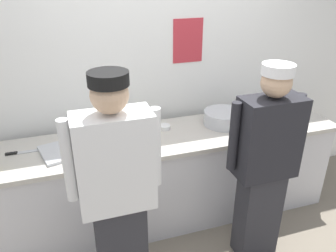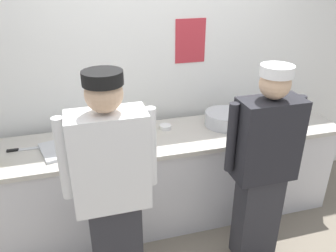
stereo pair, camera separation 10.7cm
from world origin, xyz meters
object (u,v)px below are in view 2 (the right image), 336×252
(sheet_tray, at_px, (73,146))
(chefs_knife, at_px, (22,149))
(ramekin_orange_sauce, at_px, (267,129))
(ramekin_yellow_sauce, at_px, (165,127))
(deli_cup, at_px, (281,122))
(squeeze_bottle_secondary, at_px, (147,123))
(chef_center, at_px, (263,165))
(chef_near_left, at_px, (112,190))
(mixing_bowl_steel, at_px, (225,119))
(plate_stack_front, at_px, (128,142))

(sheet_tray, height_order, chefs_knife, sheet_tray)
(ramekin_orange_sauce, height_order, ramekin_yellow_sauce, ramekin_yellow_sauce)
(sheet_tray, distance_m, ramekin_orange_sauce, 1.69)
(deli_cup, height_order, chefs_knife, deli_cup)
(squeeze_bottle_secondary, distance_m, ramekin_orange_sauce, 1.08)
(sheet_tray, bearing_deg, chefs_knife, 170.37)
(chef_center, bearing_deg, ramekin_orange_sauce, 57.51)
(squeeze_bottle_secondary, height_order, ramekin_yellow_sauce, squeeze_bottle_secondary)
(chef_near_left, relative_size, mixing_bowl_steel, 4.64)
(plate_stack_front, bearing_deg, mixing_bowl_steel, 8.78)
(mixing_bowl_steel, xyz_separation_m, squeeze_bottle_secondary, (-0.72, 0.06, 0.02))
(mixing_bowl_steel, bearing_deg, chef_center, -90.56)
(chef_near_left, height_order, ramekin_orange_sauce, chef_near_left)
(sheet_tray, distance_m, ramekin_yellow_sauce, 0.83)
(deli_cup, bearing_deg, ramekin_yellow_sauce, 166.87)
(ramekin_yellow_sauce, distance_m, chefs_knife, 1.22)
(chefs_knife, bearing_deg, deli_cup, -4.51)
(chef_near_left, xyz_separation_m, sheet_tray, (-0.23, 0.71, -0.02))
(chef_center, bearing_deg, chef_near_left, -177.00)
(plate_stack_front, height_order, deli_cup, deli_cup)
(chef_near_left, bearing_deg, chef_center, 3.00)
(sheet_tray, distance_m, deli_cup, 1.85)
(chef_near_left, relative_size, chef_center, 1.04)
(chef_near_left, height_order, chefs_knife, chef_near_left)
(mixing_bowl_steel, xyz_separation_m, deli_cup, (0.48, -0.17, -0.01))
(chef_center, relative_size, ramekin_yellow_sauce, 15.65)
(chef_near_left, bearing_deg, mixing_bowl_steel, 34.26)
(ramekin_yellow_sauce, bearing_deg, plate_stack_front, -150.55)
(squeeze_bottle_secondary, height_order, ramekin_orange_sauce, squeeze_bottle_secondary)
(chef_near_left, xyz_separation_m, chef_center, (1.13, 0.06, -0.04))
(chefs_knife, bearing_deg, squeeze_bottle_secondary, 3.20)
(ramekin_orange_sauce, height_order, chefs_knife, ramekin_orange_sauce)
(plate_stack_front, bearing_deg, deli_cup, -1.17)
(chef_center, distance_m, deli_cup, 0.73)
(squeeze_bottle_secondary, bearing_deg, ramekin_yellow_sauce, 1.56)
(chef_near_left, distance_m, ramekin_orange_sauce, 1.56)
(plate_stack_front, relative_size, squeeze_bottle_secondary, 1.29)
(chef_center, height_order, squeeze_bottle_secondary, chef_center)
(chef_center, height_order, chefs_knife, chef_center)
(chefs_knife, bearing_deg, plate_stack_front, -10.00)
(plate_stack_front, bearing_deg, chef_near_left, -108.47)
(plate_stack_front, xyz_separation_m, mixing_bowl_steel, (0.93, 0.14, 0.03))
(ramekin_orange_sauce, bearing_deg, squeeze_bottle_secondary, 165.15)
(sheet_tray, distance_m, squeeze_bottle_secondary, 0.66)
(plate_stack_front, height_order, squeeze_bottle_secondary, squeeze_bottle_secondary)
(mixing_bowl_steel, bearing_deg, sheet_tray, -177.35)
(mixing_bowl_steel, xyz_separation_m, chefs_knife, (-1.77, 0.01, -0.06))
(chef_center, xyz_separation_m, plate_stack_front, (-0.92, 0.57, 0.04))
(chef_near_left, height_order, deli_cup, chef_near_left)
(ramekin_yellow_sauce, bearing_deg, deli_cup, -13.13)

